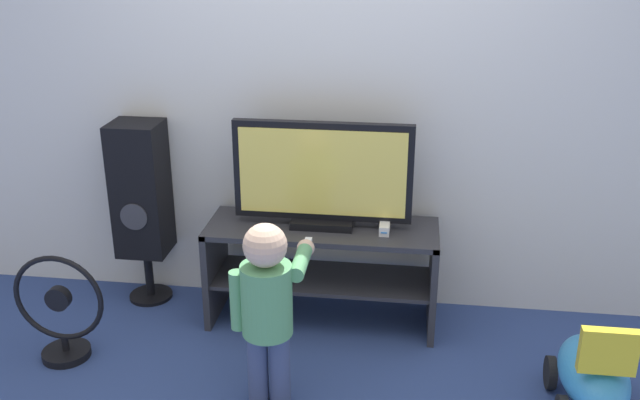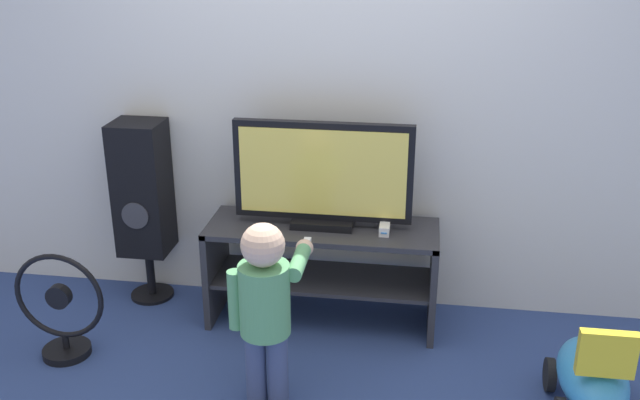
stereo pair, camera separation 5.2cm
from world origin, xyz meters
name	(u,v)px [view 1 (the left image)]	position (x,y,z in m)	size (l,w,h in m)	color
ground_plane	(317,339)	(0.00, 0.00, 0.00)	(16.00, 16.00, 0.00)	navy
wall_back	(329,84)	(0.00, 0.52, 1.30)	(10.00, 0.06, 2.60)	silver
tv_stand	(322,259)	(0.00, 0.22, 0.38)	(1.26, 0.44, 0.58)	#2D2D33
television	(323,176)	(0.00, 0.24, 0.86)	(0.96, 0.20, 0.58)	black
game_console	(385,226)	(0.34, 0.21, 0.60)	(0.05, 0.19, 0.05)	white
remote_primary	(259,233)	(-0.32, 0.06, 0.59)	(0.10, 0.13, 0.03)	white
child	(268,300)	(-0.15, -0.54, 0.54)	(0.35, 0.51, 0.91)	#3F4C72
speaker_tower	(141,193)	(-1.06, 0.34, 0.68)	(0.28, 0.27, 1.09)	black
floor_fan	(61,313)	(-1.28, -0.33, 0.26)	(0.48, 0.25, 0.59)	black
ride_on_toy	(593,374)	(1.34, -0.43, 0.20)	(0.34, 0.57, 0.53)	#338CD1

